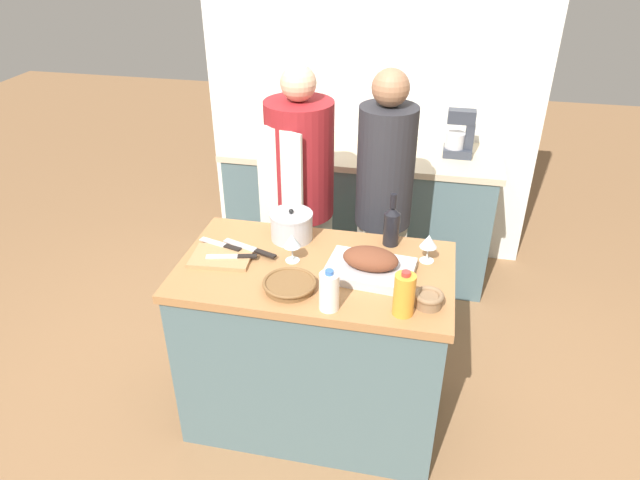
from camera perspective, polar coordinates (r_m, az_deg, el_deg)
The scene contains 23 objects.
ground_plane at distance 3.13m, azimuth -0.42°, elevation -16.52°, with size 12.00×12.00×0.00m, color #8E6642.
kitchen_island at distance 2.82m, azimuth -0.45°, elevation -10.31°, with size 1.23×0.71×0.89m.
back_counter at distance 4.00m, azimuth 3.92°, elevation 2.96°, with size 1.81×0.60×0.90m.
back_wall at distance 4.02m, azimuth 5.11°, elevation 15.73°, with size 2.31×0.10×2.55m.
roasting_pan at distance 2.49m, azimuth 5.05°, elevation -2.53°, with size 0.40×0.29×0.13m.
wicker_basket at distance 2.41m, azimuth -3.06°, elevation -4.47°, with size 0.23×0.23×0.04m.
cutting_board at distance 2.65m, azimuth -9.81°, elevation -1.68°, with size 0.29×0.22×0.02m.
stock_pot at distance 2.74m, azimuth -2.86°, elevation 1.43°, with size 0.21×0.21×0.16m.
mixing_bowl at distance 2.34m, azimuth 10.81°, elevation -5.78°, with size 0.12×0.12×0.06m.
juice_jug at distance 2.25m, azimuth 8.41°, elevation -5.40°, with size 0.08×0.08×0.20m.
milk_jug at distance 2.26m, azimuth 0.92°, elevation -5.13°, with size 0.08×0.08×0.18m.
wine_bottle_green at distance 2.70m, azimuth 7.18°, elevation 1.52°, with size 0.08×0.08×0.26m.
wine_glass_left at distance 2.59m, azimuth 10.81°, elevation -0.19°, with size 0.08×0.08×0.14m.
wine_glass_right at distance 2.55m, azimuth -2.82°, elevation -0.16°, with size 0.08×0.08×0.14m.
knife_chef at distance 2.67m, azimuth -6.87°, elevation -0.87°, with size 0.28×0.13×0.01m.
knife_paring at distance 2.72m, azimuth -9.79°, elevation -0.46°, with size 0.22×0.09×0.01m.
knife_bread at distance 2.62m, azimuth -8.66°, elevation -1.63°, with size 0.23×0.08×0.01m.
stand_mixer at distance 3.77m, azimuth 13.77°, elevation 9.97°, with size 0.18×0.14×0.30m.
condiment_bottle_tall at distance 3.82m, azimuth 4.79°, elevation 9.95°, with size 0.05×0.05×0.14m.
condiment_bottle_short at distance 3.62m, azimuth 5.15°, elevation 9.31°, with size 0.05×0.05×0.20m.
condiment_bottle_extra at distance 3.84m, azimuth -0.70°, elevation 10.15°, with size 0.06×0.06×0.14m.
person_cook_aproned at distance 3.22m, azimuth -2.01°, elevation 4.49°, with size 0.39×0.41×1.61m.
person_cook_guest at distance 3.12m, azimuth 6.37°, elevation 3.84°, with size 0.30×0.30×1.62m.
Camera 1 is at (0.46, -2.09, 2.29)m, focal length 32.00 mm.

